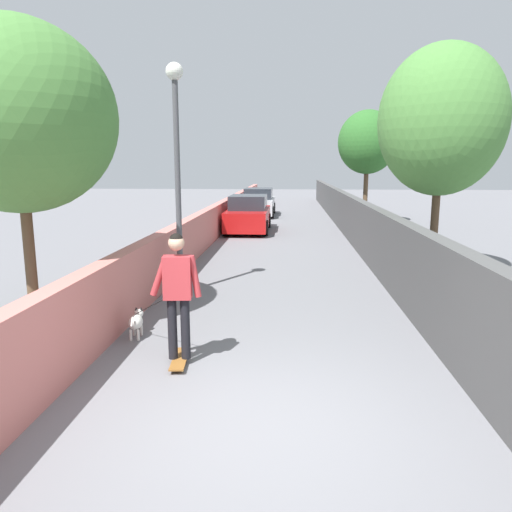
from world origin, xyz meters
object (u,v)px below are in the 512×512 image
object	(u,v)px
tree_left_near	(17,118)
car_far	(259,203)
car_near	(248,215)
person_skateboarder	(178,286)
dog	(136,321)
tree_right_far	(368,142)
lamp_post	(177,142)
tree_right_mid	(442,121)
skateboard	(180,359)

from	to	relation	value
tree_left_near	car_far	size ratio (longest dim) A/B	1.19
tree_left_near	car_near	xyz separation A→B (m)	(12.65, -2.61, -2.80)
person_skateboarder	dog	size ratio (longest dim) A/B	1.37
tree_left_near	car_near	world-z (taller)	tree_left_near
car_near	dog	bearing A→B (deg)	176.93
tree_right_far	dog	bearing A→B (deg)	159.49
dog	car_near	distance (m)	13.05
person_skateboarder	lamp_post	bearing A→B (deg)	12.63
tree_right_mid	car_far	xyz separation A→B (m)	(14.86, 5.38, -3.10)
lamp_post	car_near	xyz separation A→B (m)	(10.25, -0.60, -2.53)
tree_right_mid	dog	distance (m)	8.55
lamp_post	car_near	distance (m)	10.58
tree_right_far	skateboard	size ratio (longest dim) A/B	6.61
tree_left_near	person_skateboarder	distance (m)	3.96
person_skateboarder	dog	world-z (taller)	person_skateboarder
lamp_post	car_near	bearing A→B (deg)	-3.35
lamp_post	tree_left_near	bearing A→B (deg)	140.07
tree_right_mid	car_near	bearing A→B (deg)	33.41
tree_left_near	dog	xyz separation A→B (m)	(-0.37, -1.91, -3.24)
car_far	lamp_post	bearing A→B (deg)	177.97
person_skateboarder	car_near	bearing A→B (deg)	1.00
tree_right_mid	car_near	world-z (taller)	tree_right_mid
tree_right_mid	skateboard	world-z (taller)	tree_right_mid
tree_right_far	skateboard	distance (m)	18.52
dog	car_far	world-z (taller)	car_far
tree_right_far	car_far	xyz separation A→B (m)	(3.36, 5.42, -3.16)
car_far	tree_right_mid	bearing A→B (deg)	-160.10
dog	tree_left_near	bearing A→B (deg)	79.16
lamp_post	person_skateboarder	world-z (taller)	lamp_post
tree_left_near	tree_right_far	size ratio (longest dim) A/B	0.94
tree_left_near	car_near	distance (m)	13.22
car_near	car_far	distance (m)	6.70
person_skateboarder	car_far	xyz separation A→B (m)	(20.72, 0.24, -0.42)
tree_left_near	tree_right_far	bearing A→B (deg)	-26.66
tree_right_far	person_skateboarder	world-z (taller)	tree_right_far
tree_right_far	dog	xyz separation A→B (m)	(-16.37, 6.12, -3.60)
tree_right_mid	skateboard	xyz separation A→B (m)	(-5.86, 5.13, -3.75)
lamp_post	car_near	size ratio (longest dim) A/B	1.14
lamp_post	car_far	distance (m)	17.15
tree_left_near	person_skateboarder	bearing A→B (deg)	-115.56
tree_left_near	skateboard	world-z (taller)	tree_left_near
dog	car_far	size ratio (longest dim) A/B	0.30
tree_right_mid	car_near	xyz separation A→B (m)	(8.15, 5.38, -3.10)
lamp_post	car_far	size ratio (longest dim) A/B	1.13
dog	car_near	xyz separation A→B (m)	(13.02, -0.70, 0.44)
tree_right_mid	lamp_post	xyz separation A→B (m)	(-2.10, 5.98, -0.57)
tree_right_mid	person_skateboarder	xyz separation A→B (m)	(-5.86, 5.13, -2.69)
tree_left_near	lamp_post	world-z (taller)	tree_left_near
person_skateboarder	car_far	size ratio (longest dim) A/B	0.42
tree_right_far	car_near	size ratio (longest dim) A/B	1.28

